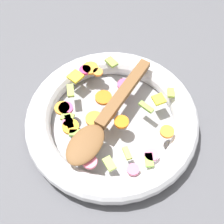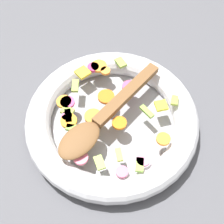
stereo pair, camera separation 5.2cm
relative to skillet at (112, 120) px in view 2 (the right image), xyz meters
The scene contains 4 objects.
ground_plane 0.02m from the skillet, ahead, with size 4.00×4.00×0.00m, color #4C4C51.
skillet is the anchor object (origin of this frame).
chopped_vegetables 0.04m from the skillet, 23.87° to the right, with size 0.25×0.28×0.01m.
wooden_spoon 0.05m from the skillet, 41.71° to the left, with size 0.23×0.21×0.01m.
Camera 2 is at (0.04, 0.33, 0.55)m, focal length 50.00 mm.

